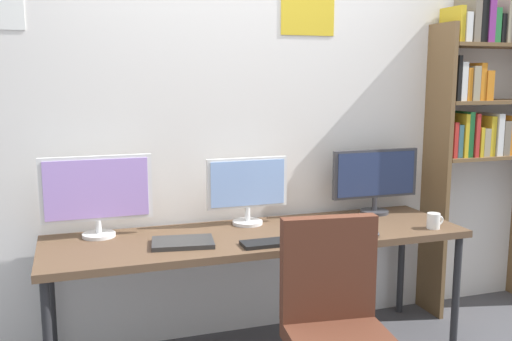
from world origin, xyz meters
name	(u,v)px	position (x,y,z in m)	size (l,w,h in m)	color
wall_back	(237,127)	(0.00, 1.02, 1.30)	(4.76, 0.11, 2.60)	silver
desk	(259,241)	(0.00, 0.60, 0.69)	(2.36, 0.68, 0.74)	brown
bookshelf	(485,106)	(1.69, 0.83, 1.42)	(0.83, 0.28, 2.12)	brown
monitor_left	(97,193)	(-0.86, 0.81, 0.99)	(0.60, 0.18, 0.45)	silver
monitor_center	(247,188)	(0.00, 0.81, 0.96)	(0.49, 0.18, 0.40)	silver
monitor_right	(375,177)	(0.86, 0.81, 0.97)	(0.59, 0.18, 0.41)	#38383D
keyboard_main	(273,243)	(0.00, 0.37, 0.75)	(0.33, 0.13, 0.02)	black
computer_mouse	(373,233)	(0.58, 0.35, 0.76)	(0.06, 0.10, 0.03)	#38383D
laptop_closed	(183,243)	(-0.45, 0.51, 0.75)	(0.32, 0.22, 0.02)	#2D2D2D
coffee_mug	(434,221)	(1.00, 0.38, 0.79)	(0.11, 0.08, 0.09)	white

